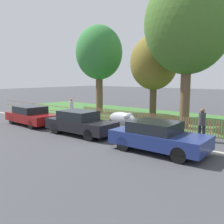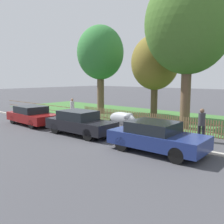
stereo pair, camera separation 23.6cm
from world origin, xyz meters
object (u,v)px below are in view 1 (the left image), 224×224
object	(u,v)px
tree_nearest_kerb	(99,53)
tree_mid_park	(188,25)
parked_car_silver_hatchback	(32,115)
parked_car_navy_estate	(158,136)
pedestrian_near_fence	(71,107)
covered_motorcycle	(123,119)
tree_behind_motorcycle	(154,63)
pedestrian_by_lamp	(202,123)
parked_car_black_saloon	(80,123)

from	to	relation	value
tree_nearest_kerb	tree_mid_park	size ratio (longest dim) A/B	0.81
parked_car_silver_hatchback	tree_nearest_kerb	world-z (taller)	tree_nearest_kerb
parked_car_navy_estate	tree_mid_park	xyz separation A→B (m)	(-1.31, 5.65, 5.63)
parked_car_navy_estate	tree_nearest_kerb	size ratio (longest dim) A/B	0.54
parked_car_silver_hatchback	pedestrian_near_fence	distance (m)	3.33
parked_car_navy_estate	covered_motorcycle	size ratio (longest dim) A/B	1.93
parked_car_navy_estate	pedestrian_near_fence	xyz separation A→B (m)	(-9.37, 3.35, 0.21)
covered_motorcycle	tree_behind_motorcycle	distance (m)	6.19
pedestrian_by_lamp	tree_nearest_kerb	bearing A→B (deg)	173.59
pedestrian_near_fence	tree_mid_park	bearing A→B (deg)	61.60
covered_motorcycle	tree_mid_park	distance (m)	6.88
covered_motorcycle	pedestrian_by_lamp	xyz separation A→B (m)	(4.69, 0.29, 0.27)
parked_car_black_saloon	tree_mid_park	xyz separation A→B (m)	(3.59, 5.55, 5.62)
parked_car_silver_hatchback	pedestrian_by_lamp	xyz separation A→B (m)	(10.34, 2.95, 0.29)
parked_car_silver_hatchback	tree_behind_motorcycle	bearing A→B (deg)	59.96
covered_motorcycle	tree_behind_motorcycle	size ratio (longest dim) A/B	0.33
tree_behind_motorcycle	tree_mid_park	world-z (taller)	tree_mid_park
covered_motorcycle	tree_mid_park	world-z (taller)	tree_mid_park
parked_car_black_saloon	pedestrian_by_lamp	xyz separation A→B (m)	(5.68, 2.88, 0.25)
parked_car_silver_hatchback	tree_mid_park	size ratio (longest dim) A/B	0.44
parked_car_black_saloon	tree_nearest_kerb	size ratio (longest dim) A/B	0.55
parked_car_silver_hatchback	tree_nearest_kerb	distance (m)	8.30
tree_nearest_kerb	pedestrian_by_lamp	bearing A→B (deg)	-20.65
covered_motorcycle	pedestrian_near_fence	distance (m)	5.50
parked_car_silver_hatchback	tree_behind_motorcycle	size ratio (longest dim) A/B	0.64
tree_nearest_kerb	tree_mid_park	xyz separation A→B (m)	(8.46, -1.30, 1.08)
covered_motorcycle	tree_nearest_kerb	bearing A→B (deg)	146.27
parked_car_navy_estate	parked_car_black_saloon	bearing A→B (deg)	177.69
parked_car_black_saloon	pedestrian_near_fence	distance (m)	5.52
parked_car_black_saloon	pedestrian_near_fence	bearing A→B (deg)	142.32
parked_car_silver_hatchback	tree_mid_park	world-z (taller)	tree_mid_park
tree_nearest_kerb	parked_car_navy_estate	bearing A→B (deg)	-35.44
covered_motorcycle	tree_behind_motorcycle	world-z (taller)	tree_behind_motorcycle
covered_motorcycle	tree_behind_motorcycle	bearing A→B (deg)	102.09
parked_car_silver_hatchback	parked_car_black_saloon	world-z (taller)	parked_car_black_saloon
parked_car_silver_hatchback	tree_behind_motorcycle	world-z (taller)	tree_behind_motorcycle
tree_mid_park	pedestrian_by_lamp	xyz separation A→B (m)	(2.09, -2.67, -5.37)
tree_nearest_kerb	pedestrian_by_lamp	size ratio (longest dim) A/B	4.61
parked_car_navy_estate	tree_nearest_kerb	bearing A→B (deg)	143.46
parked_car_black_saloon	pedestrian_near_fence	xyz separation A→B (m)	(-4.46, 3.25, 0.21)
tree_nearest_kerb	covered_motorcycle	bearing A→B (deg)	-36.03
parked_car_navy_estate	tree_mid_park	world-z (taller)	tree_mid_park
parked_car_black_saloon	pedestrian_near_fence	world-z (taller)	pedestrian_near_fence
parked_car_black_saloon	parked_car_navy_estate	bearing A→B (deg)	-2.83
pedestrian_near_fence	parked_car_silver_hatchback	bearing A→B (deg)	-47.80
covered_motorcycle	tree_nearest_kerb	distance (m)	8.56
parked_car_silver_hatchback	covered_motorcycle	distance (m)	6.25
parked_car_silver_hatchback	tree_nearest_kerb	xyz separation A→B (m)	(-0.20, 6.92, 4.58)
pedestrian_near_fence	tree_behind_motorcycle	bearing A→B (deg)	88.86
parked_car_navy_estate	tree_mid_park	bearing A→B (deg)	101.99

